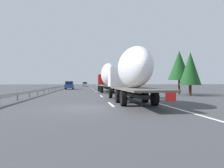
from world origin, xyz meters
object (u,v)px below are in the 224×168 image
Objects in this scene: car_silver_hatch at (85,84)px; truck_trailing at (131,72)px; truck_lead at (107,76)px; car_blue_sedan at (69,85)px; road_sign at (111,79)px.

truck_trailing is at bearing -176.77° from car_silver_hatch.
truck_lead is at bearing 0.00° from truck_trailing.
car_blue_sedan is 1.05× the size of car_silver_hatch.
truck_trailing is 66.50m from car_silver_hatch.
truck_trailing reaches higher than car_silver_hatch.
truck_lead is 4.03× the size of road_sign.
truck_trailing is at bearing -180.00° from truck_lead.
road_sign is at bearing -4.61° from truck_trailing.
car_blue_sedan is at bearing 116.40° from road_sign.
road_sign is (38.45, -3.10, -0.05)m from truck_trailing.
truck_trailing is 3.99× the size of road_sign.
road_sign is (5.16, -10.39, 1.44)m from car_blue_sedan.
road_sign is (20.30, -3.10, -0.24)m from truck_lead.
truck_trailing reaches higher than car_blue_sedan.
truck_trailing is at bearing 175.39° from road_sign.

